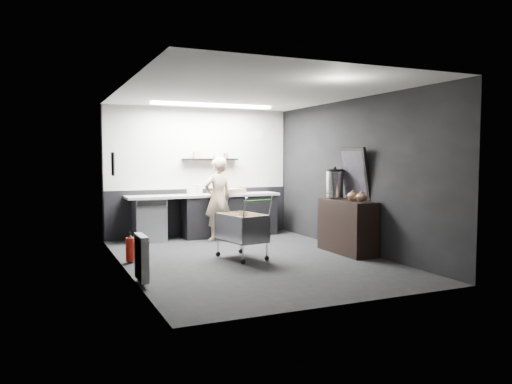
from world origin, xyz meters
name	(u,v)px	position (x,y,z in m)	size (l,w,h in m)	color
floor	(250,259)	(0.00, 0.00, 0.00)	(5.50, 5.50, 0.00)	black
ceiling	(250,93)	(0.00, 0.00, 2.70)	(5.50, 5.50, 0.00)	silver
wall_back	(199,172)	(0.00, 2.75, 1.35)	(5.50, 5.50, 0.00)	black
wall_front	(347,186)	(0.00, -2.75, 1.35)	(5.50, 5.50, 0.00)	black
wall_left	(124,179)	(-2.00, 0.00, 1.35)	(5.50, 5.50, 0.00)	black
wall_right	(353,175)	(2.00, 0.00, 1.35)	(5.50, 5.50, 0.00)	black
kitchen_wall_panel	(200,148)	(0.00, 2.73, 1.85)	(3.95, 0.02, 1.70)	beige
dado_panel	(200,212)	(0.00, 2.73, 0.50)	(3.95, 0.02, 1.00)	black
floating_shelf	(210,159)	(0.20, 2.62, 1.62)	(1.20, 0.22, 0.04)	black
wall_clock	(260,135)	(1.40, 2.72, 2.15)	(0.20, 0.20, 0.03)	silver
poster	(113,164)	(-1.98, 1.30, 1.55)	(0.02, 0.30, 0.40)	silver
poster_red_band	(113,160)	(-1.98, 1.30, 1.62)	(0.01, 0.22, 0.10)	red
radiator	(141,258)	(-1.94, -0.90, 0.35)	(0.10, 0.50, 0.60)	silver
ceiling_strip	(213,105)	(0.00, 1.85, 2.67)	(2.40, 0.20, 0.04)	white
prep_counter	(211,215)	(0.14, 2.42, 0.46)	(3.20, 0.61, 0.90)	black
person	(218,199)	(0.14, 1.97, 0.83)	(0.61, 0.40, 1.67)	beige
shopping_cart	(242,230)	(-0.11, 0.10, 0.48)	(0.71, 1.01, 1.00)	silver
sideboard	(347,219)	(1.76, -0.16, 0.58)	(0.52, 1.23, 1.84)	black
fire_extinguisher	(130,249)	(-1.85, 0.49, 0.23)	(0.14, 0.14, 0.47)	#AD180B
cardboard_box	(231,191)	(0.56, 2.37, 0.95)	(0.53, 0.40, 0.11)	tan
pink_tub	(198,190)	(-0.15, 2.42, 1.00)	(0.20, 0.20, 0.20)	silver
white_container	(192,191)	(-0.29, 2.37, 0.98)	(0.17, 0.13, 0.15)	silver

